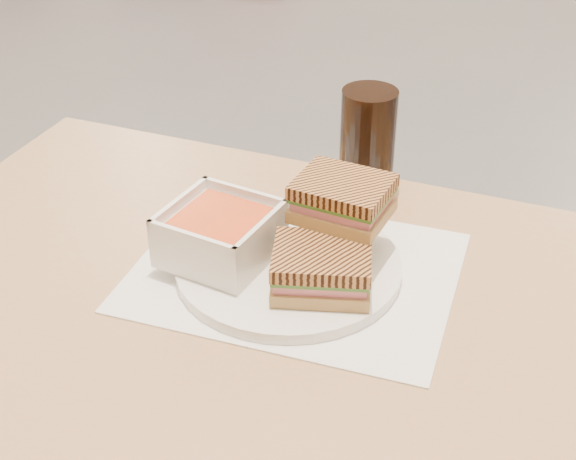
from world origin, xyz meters
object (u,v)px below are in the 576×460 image
at_px(main_table, 337,402).
at_px(panini_lower, 322,269).
at_px(cola_glass, 367,146).
at_px(plate, 288,266).
at_px(soup_bowl, 220,236).

distance_m(main_table, panini_lower, 0.17).
bearing_deg(cola_glass, plate, -98.13).
distance_m(soup_bowl, cola_glass, 0.25).
bearing_deg(main_table, soup_bowl, 162.49).
distance_m(main_table, plate, 0.17).
distance_m(plate, panini_lower, 0.07).
bearing_deg(cola_glass, panini_lower, -84.18).
relative_size(panini_lower, cola_glass, 0.84).
xyz_separation_m(main_table, soup_bowl, (-0.17, 0.05, 0.16)).
height_order(plate, cola_glass, cola_glass).
bearing_deg(soup_bowl, panini_lower, -5.07).
height_order(soup_bowl, panini_lower, soup_bowl).
relative_size(main_table, soup_bowl, 9.04).
bearing_deg(main_table, plate, 141.26).
xyz_separation_m(soup_bowl, cola_glass, (0.11, 0.23, 0.03)).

